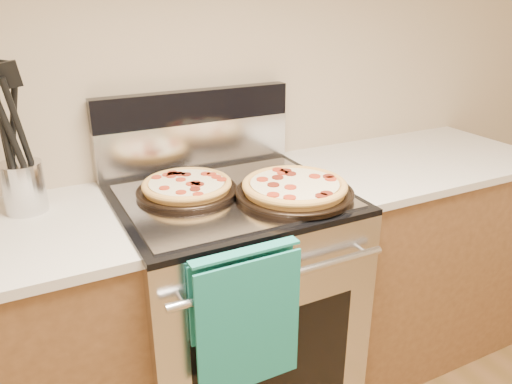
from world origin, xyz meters
name	(u,v)px	position (x,y,z in m)	size (l,w,h in m)	color
wall_back	(188,53)	(0.00, 2.00, 1.35)	(4.00, 4.00, 0.00)	tan
range_body	(232,309)	(0.00, 1.65, 0.45)	(0.76, 0.68, 0.90)	#B7B7BC
oven_window	(275,365)	(0.00, 1.31, 0.45)	(0.56, 0.01, 0.40)	black
cooktop	(229,196)	(0.00, 1.65, 0.91)	(0.76, 0.68, 0.02)	black
backsplash_lower	(196,145)	(0.00, 1.96, 1.01)	(0.76, 0.06, 0.18)	silver
backsplash_upper	(194,106)	(0.00, 1.96, 1.16)	(0.76, 0.06, 0.12)	black
oven_handle	(283,276)	(0.00, 1.27, 0.80)	(0.03, 0.03, 0.70)	silver
dish_towel	(246,317)	(-0.12, 1.27, 0.70)	(0.32, 0.05, 0.42)	teal
foil_sheet	(233,196)	(0.00, 1.62, 0.92)	(0.70, 0.55, 0.01)	gray
cabinet_right	(405,256)	(0.88, 1.68, 0.44)	(1.00, 0.62, 0.88)	brown
countertop_right	(417,161)	(0.88, 1.68, 0.90)	(1.02, 0.64, 0.03)	beige
pepperoni_pizza_back	(187,187)	(-0.13, 1.71, 0.95)	(0.34, 0.34, 0.05)	#C5823C
pepperoni_pizza_front	(295,189)	(0.18, 1.52, 0.95)	(0.39, 0.39, 0.05)	#C5823C
utensil_crock	(24,187)	(-0.62, 1.84, 0.99)	(0.13, 0.13, 0.16)	silver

